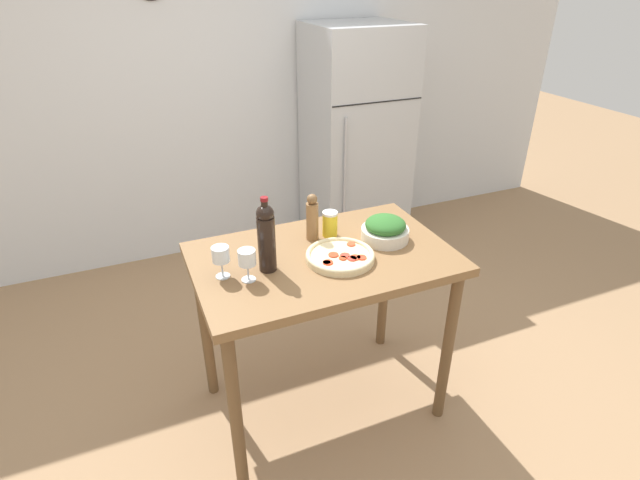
% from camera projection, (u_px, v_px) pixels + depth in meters
% --- Properties ---
extents(ground_plane, '(14.00, 14.00, 0.00)m').
position_uv_depth(ground_plane, '(323.00, 401.00, 2.76)').
color(ground_plane, '#9E7A56').
extents(wall_back, '(6.40, 0.08, 2.60)m').
position_uv_depth(wall_back, '(218.00, 89.00, 3.76)').
color(wall_back, silver).
rests_on(wall_back, ground_plane).
extents(refrigerator, '(0.73, 0.69, 1.76)m').
position_uv_depth(refrigerator, '(355.00, 142.00, 3.99)').
color(refrigerator, '#B7BCC1').
rests_on(refrigerator, ground_plane).
extents(prep_counter, '(1.20, 0.75, 0.94)m').
position_uv_depth(prep_counter, '(323.00, 278.00, 2.37)').
color(prep_counter, brown).
rests_on(prep_counter, ground_plane).
extents(wine_bottle, '(0.08, 0.08, 0.35)m').
position_uv_depth(wine_bottle, '(266.00, 236.00, 2.12)').
color(wine_bottle, black).
rests_on(wine_bottle, prep_counter).
extents(wine_glass_near, '(0.08, 0.08, 0.14)m').
position_uv_depth(wine_glass_near, '(247.00, 259.00, 2.08)').
color(wine_glass_near, silver).
rests_on(wine_glass_near, prep_counter).
extents(wine_glass_far, '(0.08, 0.08, 0.14)m').
position_uv_depth(wine_glass_far, '(221.00, 256.00, 2.10)').
color(wine_glass_far, silver).
rests_on(wine_glass_far, prep_counter).
extents(pepper_mill, '(0.06, 0.06, 0.24)m').
position_uv_depth(pepper_mill, '(312.00, 218.00, 2.39)').
color(pepper_mill, olive).
rests_on(pepper_mill, prep_counter).
extents(salad_bowl, '(0.23, 0.23, 0.12)m').
position_uv_depth(salad_bowl, '(385.00, 229.00, 2.41)').
color(salad_bowl, silver).
rests_on(salad_bowl, prep_counter).
extents(homemade_pizza, '(0.31, 0.31, 0.04)m').
position_uv_depth(homemade_pizza, '(340.00, 256.00, 2.27)').
color(homemade_pizza, beige).
rests_on(homemade_pizza, prep_counter).
extents(salt_canister, '(0.07, 0.07, 0.13)m').
position_uv_depth(salt_canister, '(330.00, 224.00, 2.45)').
color(salt_canister, yellow).
rests_on(salt_canister, prep_counter).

